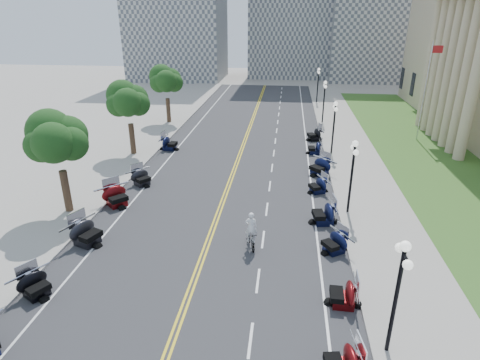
{
  "coord_description": "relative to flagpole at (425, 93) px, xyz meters",
  "views": [
    {
      "loc": [
        4.26,
        -20.63,
        12.44
      ],
      "look_at": [
        1.32,
        4.2,
        2.0
      ],
      "focal_mm": 30.0,
      "sensor_mm": 36.0,
      "label": 1
    }
  ],
  "objects": [
    {
      "name": "motorcycle_n_7",
      "position": [
        -11.2,
        -14.76,
        -4.38
      ],
      "size": [
        2.37,
        2.37,
        1.25
      ],
      "primitive_type": null,
      "rotation": [
        0.0,
        0.0,
        -1.13
      ],
      "color": "black",
      "rests_on": "road"
    },
    {
      "name": "street_lamp_4",
      "position": [
        -9.4,
        6.0,
        -2.4
      ],
      "size": [
        0.5,
        1.2,
        4.9
      ],
      "primitive_type": null,
      "color": "black",
      "rests_on": "sidewalk_north"
    },
    {
      "name": "centerline_yellow_b",
      "position": [
        -17.88,
        -12.0,
        -4.99
      ],
      "size": [
        0.12,
        90.0,
        0.0
      ],
      "primitive_type": "cube",
      "color": "yellow",
      "rests_on": "road"
    },
    {
      "name": "lane_dash_4",
      "position": [
        -14.8,
        -30.0,
        -4.99
      ],
      "size": [
        0.12,
        2.0,
        0.0
      ],
      "primitive_type": "cube",
      "color": "white",
      "rests_on": "road"
    },
    {
      "name": "lawn",
      "position": [
        -0.5,
        -4.0,
        -4.95
      ],
      "size": [
        9.0,
        60.0,
        0.1
      ],
      "primitive_type": "cube",
      "color": "#356023",
      "rests_on": "ground"
    },
    {
      "name": "edge_line_north",
      "position": [
        -11.6,
        -12.0,
        -4.99
      ],
      "size": [
        0.12,
        90.0,
        0.0
      ],
      "primitive_type": "cube",
      "color": "white",
      "rests_on": "road"
    },
    {
      "name": "motorcycle_n_5",
      "position": [
        -10.77,
        -22.85,
        -4.36
      ],
      "size": [
        2.53,
        2.53,
        1.28
      ],
      "primitive_type": null,
      "rotation": [
        0.0,
        0.0,
        -1.0
      ],
      "color": "black",
      "rests_on": "road"
    },
    {
      "name": "cyclist_rider",
      "position": [
        -15.45,
        -22.94,
        -3.01
      ],
      "size": [
        0.69,
        0.45,
        1.89
      ],
      "primitive_type": "imported",
      "rotation": [
        0.0,
        0.0,
        3.14
      ],
      "color": "silver",
      "rests_on": "bicycle"
    },
    {
      "name": "bicycle",
      "position": [
        -15.45,
        -22.94,
        -4.48
      ],
      "size": [
        1.01,
        1.81,
        1.05
      ],
      "primitive_type": "imported",
      "rotation": [
        0.0,
        0.0,
        0.32
      ],
      "color": "#A51414",
      "rests_on": "road"
    },
    {
      "name": "lane_dash_18",
      "position": [
        -14.8,
        26.0,
        -4.99
      ],
      "size": [
        0.12,
        2.0,
        0.0
      ],
      "primitive_type": "cube",
      "color": "white",
      "rests_on": "road"
    },
    {
      "name": "lane_dash_6",
      "position": [
        -14.8,
        -22.0,
        -4.99
      ],
      "size": [
        0.12,
        2.0,
        0.0
      ],
      "primitive_type": "cube",
      "color": "white",
      "rests_on": "road"
    },
    {
      "name": "street_lamp_3",
      "position": [
        -9.4,
        -6.0,
        -2.4
      ],
      "size": [
        0.5,
        1.2,
        4.9
      ],
      "primitive_type": null,
      "color": "black",
      "rests_on": "sidewalk_north"
    },
    {
      "name": "motorcycle_s_5",
      "position": [
        -24.93,
        -23.66,
        -4.22
      ],
      "size": [
        2.91,
        2.91,
        1.56
      ],
      "primitive_type": null,
      "rotation": [
        0.0,
        0.0,
        1.19
      ],
      "color": "black",
      "rests_on": "road"
    },
    {
      "name": "tree_2",
      "position": [
        -28.0,
        -20.0,
        -0.25
      ],
      "size": [
        4.8,
        4.8,
        9.2
      ],
      "primitive_type": null,
      "color": "#235619",
      "rests_on": "sidewalk_south"
    },
    {
      "name": "lane_dash_9",
      "position": [
        -14.8,
        -10.0,
        -4.99
      ],
      "size": [
        0.12,
        2.0,
        0.0
      ],
      "primitive_type": "cube",
      "color": "white",
      "rests_on": "road"
    },
    {
      "name": "tree_3",
      "position": [
        -28.0,
        -8.0,
        -0.25
      ],
      "size": [
        4.8,
        4.8,
        9.2
      ],
      "primitive_type": null,
      "color": "#235619",
      "rests_on": "sidewalk_south"
    },
    {
      "name": "lane_dash_11",
      "position": [
        -14.8,
        -2.0,
        -4.99
      ],
      "size": [
        0.12,
        2.0,
        0.0
      ],
      "primitive_type": "cube",
      "color": "white",
      "rests_on": "road"
    },
    {
      "name": "flagpole",
      "position": [
        0.0,
        0.0,
        0.0
      ],
      "size": [
        1.1,
        0.2,
        10.0
      ],
      "primitive_type": null,
      "color": "silver",
      "rests_on": "ground"
    },
    {
      "name": "street_lamp_5",
      "position": [
        -9.4,
        18.0,
        -2.4
      ],
      "size": [
        0.5,
        1.2,
        4.9
      ],
      "primitive_type": null,
      "color": "black",
      "rests_on": "sidewalk_north"
    },
    {
      "name": "centerline_yellow_a",
      "position": [
        -18.12,
        -12.0,
        -4.99
      ],
      "size": [
        0.12,
        90.0,
        0.0
      ],
      "primitive_type": "cube",
      "color": "yellow",
      "rests_on": "road"
    },
    {
      "name": "road",
      "position": [
        -18.0,
        -12.0,
        -5.0
      ],
      "size": [
        16.0,
        90.0,
        0.01
      ],
      "primitive_type": "cube",
      "color": "#333335",
      "rests_on": "ground"
    },
    {
      "name": "motorcycle_s_4",
      "position": [
        -25.17,
        -28.37,
        -4.35
      ],
      "size": [
        2.54,
        2.54,
        1.3
      ],
      "primitive_type": null,
      "rotation": [
        0.0,
        0.0,
        1.04
      ],
      "color": "black",
      "rests_on": "road"
    },
    {
      "name": "motorcycle_s_9",
      "position": [
        -25.04,
        -6.15,
        -4.27
      ],
      "size": [
        2.28,
        2.28,
        1.47
      ],
      "primitive_type": null,
      "rotation": [
        0.0,
        0.0,
        1.48
      ],
      "color": "black",
      "rests_on": "road"
    },
    {
      "name": "motorcycle_n_10",
      "position": [
        -10.74,
        -1.29,
        -4.28
      ],
      "size": [
        2.55,
        2.55,
        1.43
      ],
      "primitive_type": null,
      "rotation": [
        0.0,
        0.0,
        -1.28
      ],
      "color": "black",
      "rests_on": "road"
    },
    {
      "name": "edge_line_south",
      "position": [
        -24.4,
        -12.0,
        -4.99
      ],
      "size": [
        0.12,
        90.0,
        0.0
      ],
      "primitive_type": "cube",
      "color": "white",
      "rests_on": "road"
    },
    {
      "name": "lane_dash_7",
      "position": [
        -14.8,
        -18.0,
        -4.99
      ],
      "size": [
        0.12,
        2.0,
        0.0
      ],
      "primitive_type": "cube",
      "color": "white",
      "rests_on": "road"
    },
    {
      "name": "motorcycle_n_6",
      "position": [
        -11.11,
        -19.52,
        -4.25
      ],
      "size": [
        2.44,
        2.44,
        1.49
      ],
      "primitive_type": null,
      "rotation": [
        0.0,
        0.0,
        -1.42
      ],
      "color": "black",
      "rests_on": "road"
    },
    {
      "name": "lane_dash_16",
      "position": [
        -14.8,
        18.0,
        -4.99
      ],
      "size": [
        0.12,
        2.0,
        0.0
      ],
      "primitive_type": "cube",
      "color": "white",
      "rests_on": "road"
    },
    {
      "name": "lane_dash_15",
      "position": [
        -14.8,
        14.0,
        -4.99
      ],
      "size": [
        0.12,
        2.0,
        0.0
      ],
      "primitive_type": "cube",
      "color": "white",
      "rests_on": "road"
    },
    {
      "name": "motorcycle_s_7",
      "position": [
        -24.75,
        -14.92,
        -4.33
      ],
      "size": [
        2.7,
        2.7,
        1.34
      ],
      "primitive_type": null,
      "rotation": [
        0.0,
        0.0,
        0.88
      ],
      "color": "black",
      "rests_on": "road"
    },
    {
      "name": "lane_dash_10",
      "position": [
        -14.8,
        -6.0,
        -4.99
      ],
      "size": [
        0.12,
        2.0,
        0.0
      ],
      "primitive_type": "cube",
      "color": "white",
      "rests_on": "road"
    },
    {
      "name": "ground",
      "position": [
        -18.0,
        -22.0,
        -5.0
      ],
      "size": [
        160.0,
        160.0,
        0.0
      ],
      "primitive_type": "plane",
      "color": "gray"
    },
    {
      "name": "lane_dash_13",
      "position": [
        -14.8,
        6.0,
        -4.99
      ],
      "size": [
        0.12,
        2.0,
        0.0
      ],
      "primitive_type": "cube",
      "color": "white",
      "rests_on": "road"
    },
    {
      "name": "street_lamp_1",
      "position": [
        -9.4,
        -30.0,
        -2.4
      ],
      "size": [
        0.5,
        1.2,
        4.9
      ],
      "primitive_type": null,
      "color": "black",
      "rests_on": "sidewalk_north"
    },
    {
      "name": "street_lamp_2",
      "position": [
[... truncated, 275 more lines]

